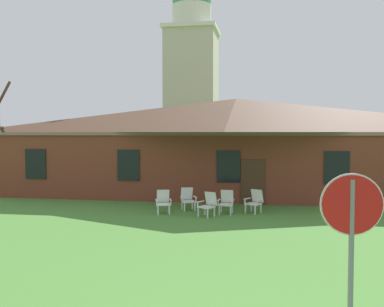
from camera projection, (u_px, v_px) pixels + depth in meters
The scene contains 8 objects.
brick_building at pixel (236, 144), 25.39m from camera, with size 25.23×10.40×5.29m.
dome_tower at pixel (192, 77), 43.30m from camera, with size 5.18×5.18×19.28m.
stop_sign at pixel (351, 236), 5.63m from camera, with size 0.80×0.11×2.82m.
lawn_chair_by_porch at pixel (163, 201), 18.15m from camera, with size 0.74×0.79×0.96m.
lawn_chair_near_door at pixel (188, 198), 18.92m from camera, with size 0.79×0.84×0.96m.
lawn_chair_left_end at pixel (208, 204), 17.49m from camera, with size 0.82×0.86×0.96m.
lawn_chair_middle at pixel (226, 201), 18.08m from camera, with size 0.67×0.70×0.96m.
lawn_chair_right_end at pixel (255, 201), 18.27m from camera, with size 0.83×0.86×0.96m.
Camera 1 is at (1.70, -4.68, 3.34)m, focal length 41.13 mm.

